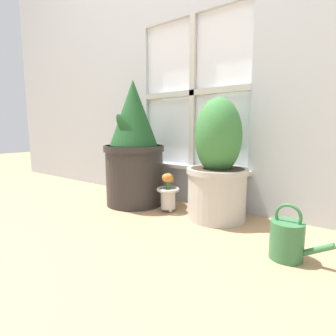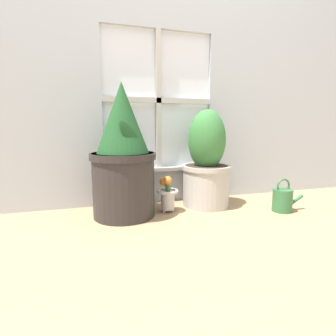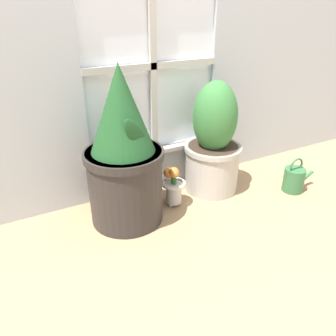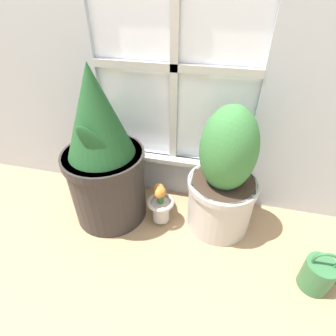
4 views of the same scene
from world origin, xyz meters
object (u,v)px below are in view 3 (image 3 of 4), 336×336
at_px(potted_plant_right, 213,145).
at_px(flower_vase, 173,185).
at_px(watering_can, 294,179).
at_px(potted_plant_left, 124,155).

distance_m(potted_plant_right, flower_vase, 0.34).
bearing_deg(potted_plant_right, flower_vase, -169.29).
distance_m(flower_vase, watering_can, 0.75).
distance_m(potted_plant_right, watering_can, 0.54).
height_order(potted_plant_left, watering_can, potted_plant_left).
bearing_deg(watering_can, potted_plant_right, 148.65).
bearing_deg(flower_vase, potted_plant_left, -179.89).
height_order(potted_plant_left, potted_plant_right, potted_plant_left).
bearing_deg(flower_vase, watering_can, -15.80).
height_order(potted_plant_left, flower_vase, potted_plant_left).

